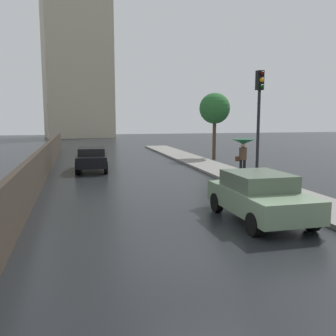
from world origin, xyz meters
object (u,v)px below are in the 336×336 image
object	(u,v)px
car_black_mid_road	(92,158)
traffic_light	(259,108)
car_green_near_kerb	(260,196)
street_tree_near	(215,109)
pedestrian_with_umbrella_near	(243,146)

from	to	relation	value
car_black_mid_road	traffic_light	distance (m)	10.30
car_green_near_kerb	traffic_light	size ratio (longest dim) A/B	0.82
car_black_mid_road	traffic_light	size ratio (longest dim) A/B	0.85
car_black_mid_road	street_tree_near	xyz separation A→B (m)	(8.92, 4.18, 2.90)
traffic_light	car_black_mid_road	bearing A→B (deg)	129.11
car_green_near_kerb	pedestrian_with_umbrella_near	bearing A→B (deg)	67.99
car_black_mid_road	pedestrian_with_umbrella_near	xyz separation A→B (m)	(7.17, -4.45, 0.90)
car_green_near_kerb	street_tree_near	xyz separation A→B (m)	(4.53, 15.77, 2.89)
car_green_near_kerb	car_black_mid_road	bearing A→B (deg)	109.96
street_tree_near	pedestrian_with_umbrella_near	bearing A→B (deg)	-101.49
car_green_near_kerb	traffic_light	world-z (taller)	traffic_light
pedestrian_with_umbrella_near	street_tree_near	bearing A→B (deg)	86.53
car_green_near_kerb	car_black_mid_road	distance (m)	12.40
street_tree_near	car_black_mid_road	bearing A→B (deg)	-154.91
car_green_near_kerb	pedestrian_with_umbrella_near	size ratio (longest dim) A/B	2.13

